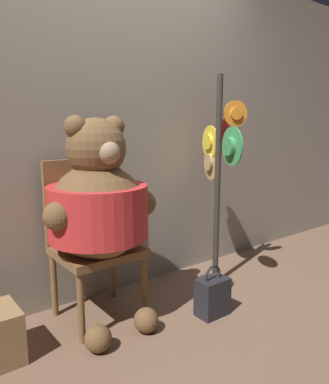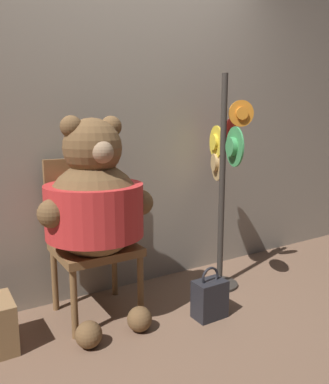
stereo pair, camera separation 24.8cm
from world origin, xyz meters
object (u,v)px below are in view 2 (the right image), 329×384
object	(u,v)px
hat_display_rack	(224,172)
handbag_on_ground	(210,298)
chair	(90,232)
teddy_bear	(95,204)

from	to	relation	value
hat_display_rack	handbag_on_ground	size ratio (longest dim) A/B	4.64
chair	hat_display_rack	xyz separation A→B (m)	(0.99, -0.16, 0.34)
chair	hat_display_rack	bearing A→B (deg)	-9.20
handbag_on_ground	teddy_bear	bearing A→B (deg)	150.70
chair	handbag_on_ground	distance (m)	0.88
teddy_bear	handbag_on_ground	world-z (taller)	teddy_bear
chair	teddy_bear	xyz separation A→B (m)	(-0.02, -0.16, 0.22)
teddy_bear	hat_display_rack	distance (m)	1.02
handbag_on_ground	hat_display_rack	bearing A→B (deg)	41.40
teddy_bear	handbag_on_ground	bearing A→B (deg)	-29.30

